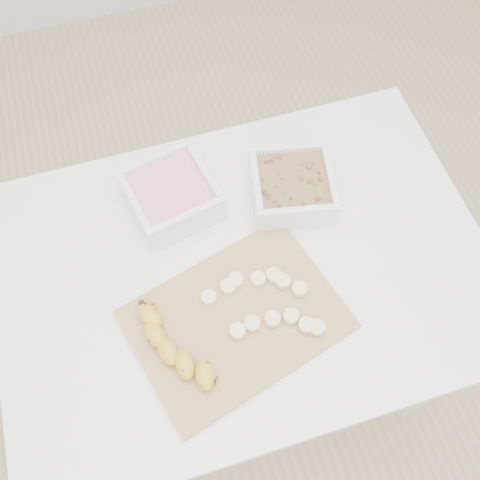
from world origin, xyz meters
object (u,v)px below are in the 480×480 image
object	(u,v)px
bowl_yogurt	(172,195)
banana	(176,349)
bowl_granola	(292,187)
table	(244,284)
cutting_board	(236,320)

from	to	relation	value
bowl_yogurt	banana	world-z (taller)	bowl_yogurt
bowl_yogurt	bowl_granola	world-z (taller)	bowl_yogurt
bowl_granola	bowl_yogurt	bearing A→B (deg)	167.48
table	cutting_board	world-z (taller)	cutting_board
banana	cutting_board	bearing A→B (deg)	-1.75
cutting_board	banana	world-z (taller)	banana
bowl_yogurt	cutting_board	size ratio (longest dim) A/B	0.52
bowl_yogurt	bowl_granola	xyz separation A→B (m)	(0.25, -0.05, -0.00)
table	banana	distance (m)	0.26
banana	bowl_yogurt	bearing A→B (deg)	62.24
bowl_granola	banana	distance (m)	0.41
bowl_granola	cutting_board	xyz separation A→B (m)	(-0.19, -0.23, -0.03)
cutting_board	table	bearing A→B (deg)	64.89
table	cutting_board	xyz separation A→B (m)	(-0.05, -0.11, 0.10)
bowl_yogurt	cutting_board	xyz separation A→B (m)	(0.05, -0.29, -0.03)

